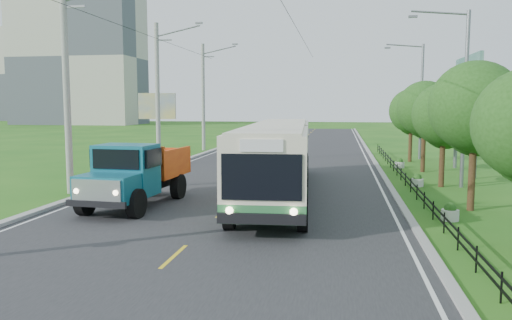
% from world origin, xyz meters
% --- Properties ---
extents(ground, '(240.00, 240.00, 0.00)m').
position_xyz_m(ground, '(0.00, 0.00, 0.00)').
color(ground, '#215B15').
rests_on(ground, ground).
extents(road, '(14.00, 120.00, 0.02)m').
position_xyz_m(road, '(0.00, 20.00, 0.01)').
color(road, '#28282B').
rests_on(road, ground).
extents(curb_left, '(0.40, 120.00, 0.15)m').
position_xyz_m(curb_left, '(-7.20, 20.00, 0.07)').
color(curb_left, '#9E9E99').
rests_on(curb_left, ground).
extents(curb_right, '(0.30, 120.00, 0.10)m').
position_xyz_m(curb_right, '(7.15, 20.00, 0.05)').
color(curb_right, '#9E9E99').
rests_on(curb_right, ground).
extents(edge_line_left, '(0.12, 120.00, 0.00)m').
position_xyz_m(edge_line_left, '(-6.65, 20.00, 0.02)').
color(edge_line_left, silver).
rests_on(edge_line_left, road).
extents(edge_line_right, '(0.12, 120.00, 0.00)m').
position_xyz_m(edge_line_right, '(6.65, 20.00, 0.02)').
color(edge_line_right, silver).
rests_on(edge_line_right, road).
extents(centre_dash, '(0.12, 2.20, 0.00)m').
position_xyz_m(centre_dash, '(0.00, 0.00, 0.02)').
color(centre_dash, yellow).
rests_on(centre_dash, road).
extents(railing_right, '(0.04, 40.00, 0.60)m').
position_xyz_m(railing_right, '(8.00, 14.00, 0.30)').
color(railing_right, black).
rests_on(railing_right, ground).
extents(pole_near, '(3.51, 0.32, 10.00)m').
position_xyz_m(pole_near, '(-8.26, 9.00, 5.09)').
color(pole_near, gray).
rests_on(pole_near, ground).
extents(pole_mid, '(3.51, 0.32, 10.00)m').
position_xyz_m(pole_mid, '(-8.26, 21.00, 5.09)').
color(pole_mid, gray).
rests_on(pole_mid, ground).
extents(pole_far, '(3.51, 0.32, 10.00)m').
position_xyz_m(pole_far, '(-8.26, 33.00, 5.09)').
color(pole_far, gray).
rests_on(pole_far, ground).
extents(tree_third, '(3.60, 3.62, 6.00)m').
position_xyz_m(tree_third, '(9.86, 8.14, 3.99)').
color(tree_third, '#382314').
rests_on(tree_third, ground).
extents(tree_fourth, '(3.24, 3.31, 5.40)m').
position_xyz_m(tree_fourth, '(9.86, 14.14, 3.59)').
color(tree_fourth, '#382314').
rests_on(tree_fourth, ground).
extents(tree_fifth, '(3.48, 3.52, 5.80)m').
position_xyz_m(tree_fifth, '(9.86, 20.14, 3.85)').
color(tree_fifth, '#382314').
rests_on(tree_fifth, ground).
extents(tree_back, '(3.30, 3.36, 5.50)m').
position_xyz_m(tree_back, '(9.86, 26.14, 3.65)').
color(tree_back, '#382314').
rests_on(tree_back, ground).
extents(streetlight_mid, '(3.02, 0.20, 9.07)m').
position_xyz_m(streetlight_mid, '(10.64, 14.00, 4.90)').
color(streetlight_mid, slate).
rests_on(streetlight_mid, ground).
extents(streetlight_far, '(3.02, 0.20, 9.07)m').
position_xyz_m(streetlight_far, '(10.64, 28.00, 4.90)').
color(streetlight_far, slate).
rests_on(streetlight_far, ground).
extents(planter_near, '(0.64, 0.64, 0.67)m').
position_xyz_m(planter_near, '(8.60, 6.00, 0.29)').
color(planter_near, silver).
rests_on(planter_near, ground).
extents(planter_mid, '(0.64, 0.64, 0.67)m').
position_xyz_m(planter_mid, '(8.60, 14.00, 0.29)').
color(planter_mid, silver).
rests_on(planter_mid, ground).
extents(planter_far, '(0.64, 0.64, 0.67)m').
position_xyz_m(planter_far, '(8.60, 22.00, 0.29)').
color(planter_far, silver).
rests_on(planter_far, ground).
extents(billboard_left, '(3.00, 0.20, 5.20)m').
position_xyz_m(billboard_left, '(-9.50, 24.00, 3.87)').
color(billboard_left, slate).
rests_on(billboard_left, ground).
extents(billboard_right, '(0.24, 6.00, 7.30)m').
position_xyz_m(billboard_right, '(12.30, 20.00, 5.34)').
color(billboard_right, slate).
rests_on(billboard_right, ground).
extents(apartment_near, '(28.00, 14.00, 30.00)m').
position_xyz_m(apartment_near, '(-55.00, 95.00, 15.00)').
color(apartment_near, '#B7B2A3').
rests_on(apartment_near, ground).
extents(apartment_far, '(24.00, 14.00, 26.00)m').
position_xyz_m(apartment_far, '(-80.00, 120.00, 13.00)').
color(apartment_far, '#B7B2A3').
rests_on(apartment_far, ground).
extents(bus, '(3.79, 17.22, 3.30)m').
position_xyz_m(bus, '(1.68, 10.31, 1.98)').
color(bus, '#307840').
rests_on(bus, ground).
extents(dump_truck, '(2.87, 6.51, 2.67)m').
position_xyz_m(dump_truck, '(-3.90, 6.66, 1.51)').
color(dump_truck, '#136277').
rests_on(dump_truck, ground).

